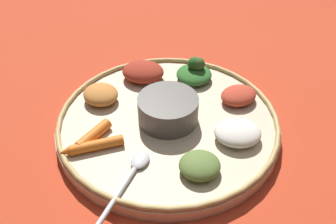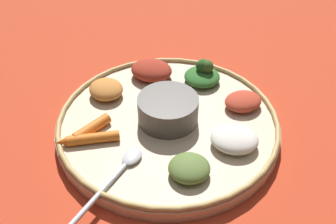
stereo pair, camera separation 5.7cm
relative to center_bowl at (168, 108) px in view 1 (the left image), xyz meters
name	(u,v)px [view 1 (the left image)]	position (x,y,z in m)	size (l,w,h in m)	color
ground_plane	(168,128)	(0.00, 0.00, -0.04)	(2.40, 2.40, 0.00)	#B7381E
platter	(168,124)	(0.00, 0.00, -0.03)	(0.35, 0.35, 0.02)	#C6B293
platter_rim	(168,118)	(0.00, 0.00, -0.02)	(0.35, 0.35, 0.01)	tan
center_bowl	(168,108)	(0.00, 0.00, 0.00)	(0.09, 0.09, 0.04)	#4C4742
spoon	(125,183)	(0.05, -0.13, -0.02)	(0.08, 0.17, 0.01)	silver
greens_pile	(195,71)	(-0.04, 0.11, -0.01)	(0.07, 0.07, 0.04)	#2D6628
carrot_near_spoon	(91,137)	(-0.05, -0.11, -0.01)	(0.03, 0.08, 0.02)	orange
carrot_outer	(93,146)	(-0.03, -0.12, -0.01)	(0.06, 0.09, 0.02)	orange
mound_berbere_red	(239,95)	(0.05, 0.12, -0.01)	(0.06, 0.05, 0.02)	#B73D28
mound_squash	(101,94)	(-0.11, -0.04, -0.01)	(0.06, 0.05, 0.03)	#C67A38
mound_collards	(200,165)	(0.10, -0.05, -0.01)	(0.05, 0.06, 0.02)	#567033
mound_rice_white	(238,133)	(0.10, 0.04, -0.01)	(0.07, 0.06, 0.02)	silver
mound_beet	(143,72)	(-0.11, 0.05, -0.01)	(0.07, 0.06, 0.03)	maroon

